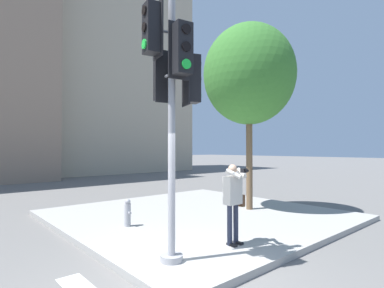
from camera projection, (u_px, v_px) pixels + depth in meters
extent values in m
cube|color=#9E9B96|center=(197.00, 215.00, 9.65)|extent=(8.00, 8.00, 0.15)
cylinder|color=#939399|center=(172.00, 258.00, 5.49)|extent=(0.41, 0.41, 0.12)
cylinder|color=#939399|center=(172.00, 119.00, 5.53)|extent=(0.14, 0.14, 5.01)
cylinder|color=#939399|center=(168.00, 76.00, 5.70)|extent=(0.09, 0.23, 0.05)
cube|color=black|center=(163.00, 78.00, 5.90)|extent=(0.34, 0.29, 0.90)
cube|color=black|center=(165.00, 77.00, 5.79)|extent=(0.42, 0.10, 1.02)
cylinder|color=black|center=(160.00, 65.00, 6.02)|extent=(0.17, 0.06, 0.17)
cylinder|color=black|center=(160.00, 79.00, 6.02)|extent=(0.17, 0.06, 0.17)
cylinder|color=green|center=(160.00, 94.00, 6.01)|extent=(0.17, 0.06, 0.17)
cylinder|color=#939399|center=(176.00, 52.00, 5.40)|extent=(0.09, 0.23, 0.05)
cube|color=black|center=(183.00, 49.00, 5.20)|extent=(0.34, 0.29, 0.90)
cube|color=black|center=(179.00, 51.00, 5.31)|extent=(0.42, 0.10, 1.02)
cylinder|color=black|center=(187.00, 29.00, 5.09)|extent=(0.17, 0.06, 0.17)
cylinder|color=black|center=(187.00, 46.00, 5.08)|extent=(0.17, 0.06, 0.17)
cylinder|color=green|center=(186.00, 64.00, 5.08)|extent=(0.17, 0.06, 0.17)
cylinder|color=#939399|center=(163.00, 31.00, 5.47)|extent=(0.23, 0.09, 0.05)
cube|color=black|center=(151.00, 29.00, 5.35)|extent=(0.29, 0.34, 0.90)
cube|color=black|center=(158.00, 30.00, 5.42)|extent=(0.10, 0.42, 1.02)
cylinder|color=black|center=(144.00, 10.00, 5.29)|extent=(0.06, 0.17, 0.17)
cylinder|color=black|center=(144.00, 27.00, 5.28)|extent=(0.06, 0.17, 0.17)
cylinder|color=green|center=(144.00, 44.00, 5.28)|extent=(0.06, 0.17, 0.17)
cylinder|color=#939399|center=(181.00, 78.00, 5.61)|extent=(0.23, 0.13, 0.05)
cube|color=black|center=(192.00, 79.00, 5.69)|extent=(0.33, 0.37, 0.90)
cube|color=black|center=(186.00, 79.00, 5.64)|extent=(0.17, 0.40, 1.02)
cylinder|color=black|center=(199.00, 64.00, 5.74)|extent=(0.09, 0.17, 0.17)
cylinder|color=black|center=(199.00, 80.00, 5.73)|extent=(0.09, 0.17, 0.17)
cylinder|color=green|center=(199.00, 96.00, 5.73)|extent=(0.09, 0.17, 0.17)
cube|color=black|center=(232.00, 245.00, 6.37)|extent=(0.09, 0.24, 0.05)
cube|color=black|center=(238.00, 243.00, 6.50)|extent=(0.09, 0.24, 0.05)
cylinder|color=#282D42|center=(230.00, 225.00, 6.42)|extent=(0.11, 0.11, 0.86)
cylinder|color=#282D42|center=(236.00, 223.00, 6.55)|extent=(0.11, 0.11, 0.86)
cube|color=beige|center=(233.00, 190.00, 6.50)|extent=(0.40, 0.22, 0.61)
sphere|color=tan|center=(233.00, 169.00, 6.51)|extent=(0.19, 0.19, 0.19)
cube|color=black|center=(244.00, 171.00, 6.27)|extent=(0.12, 0.10, 0.09)
cylinder|color=black|center=(247.00, 171.00, 6.22)|extent=(0.06, 0.08, 0.06)
cylinder|color=beige|center=(233.00, 174.00, 6.31)|extent=(0.23, 0.35, 0.22)
cylinder|color=beige|center=(242.00, 173.00, 6.49)|extent=(0.23, 0.35, 0.22)
cube|color=brown|center=(240.00, 200.00, 6.69)|extent=(0.10, 0.20, 0.26)
cylinder|color=brown|center=(249.00, 158.00, 10.29)|extent=(0.22, 0.22, 3.54)
ellipsoid|color=#38752D|center=(249.00, 74.00, 10.33)|extent=(3.15, 3.15, 3.47)
cylinder|color=#99999E|center=(128.00, 215.00, 8.00)|extent=(0.17, 0.17, 0.60)
sphere|color=#99999E|center=(128.00, 202.00, 8.01)|extent=(0.15, 0.15, 0.15)
cylinder|color=#99999E|center=(130.00, 213.00, 7.92)|extent=(0.07, 0.06, 0.07)
cube|color=tan|center=(102.00, 77.00, 29.63)|extent=(16.10, 8.89, 18.61)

